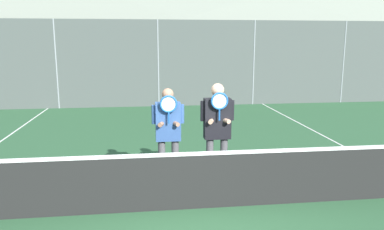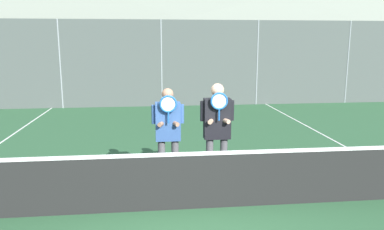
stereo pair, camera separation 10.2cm
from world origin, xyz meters
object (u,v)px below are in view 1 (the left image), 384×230
Objects in this scene: car_far_left at (6,79)px; car_left_of_center at (123,78)px; player_center_left at (217,126)px; car_center at (232,78)px; player_leftmost at (168,130)px.

car_far_left is 0.93× the size of car_left_of_center.
player_center_left reaches higher than car_center.
car_left_of_center is (5.21, -0.05, -0.00)m from car_far_left.
car_center is at bearing -1.19° from car_left_of_center.
player_center_left is 11.81m from car_center.
player_leftmost is 0.40× the size of car_left_of_center.
player_center_left is 13.78m from car_far_left.
car_far_left and car_left_of_center have the same top height.
car_far_left reaches higher than car_center.
player_leftmost is at bearing -108.65° from car_center.
player_leftmost is 11.93m from car_center.
player_leftmost reaches higher than car_far_left.
car_center is at bearing 75.48° from player_center_left.
car_far_left is 5.21m from car_left_of_center.
player_center_left is 0.45× the size of car_center.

